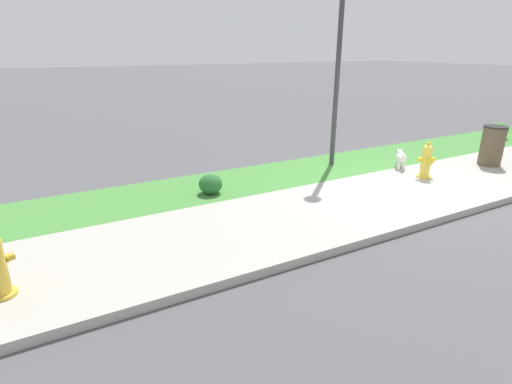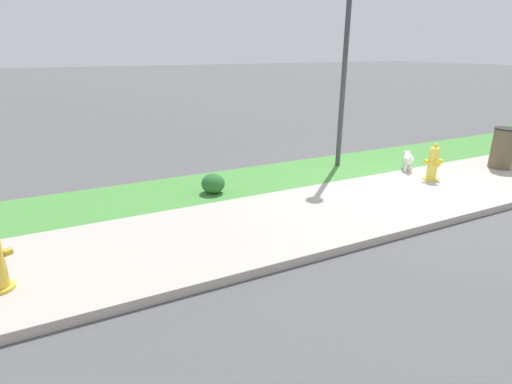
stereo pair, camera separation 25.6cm
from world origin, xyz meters
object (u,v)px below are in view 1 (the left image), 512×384
fire_hydrant_mid_block (426,161)px  trash_bin (492,146)px  street_lamp (341,23)px  shrub_bush_near_lamp (211,184)px  small_white_dog (401,157)px  shrub_bush_far_verge (498,130)px

fire_hydrant_mid_block → trash_bin: 2.12m
street_lamp → shrub_bush_near_lamp: (-3.25, -0.47, -2.88)m
small_white_dog → shrub_bush_far_verge: (5.09, 0.87, -0.02)m
fire_hydrant_mid_block → street_lamp: 3.39m
fire_hydrant_mid_block → street_lamp: bearing=-35.4°
fire_hydrant_mid_block → shrub_bush_near_lamp: 4.50m
shrub_bush_far_verge → fire_hydrant_mid_block: bearing=-162.7°
fire_hydrant_mid_block → small_white_dog: 0.77m
small_white_dog → trash_bin: trash_bin is taller
street_lamp → shrub_bush_far_verge: (6.25, -0.13, -2.83)m
trash_bin → shrub_bush_far_verge: 3.51m
street_lamp → trash_bin: (3.18, -1.81, -2.61)m
trash_bin → shrub_bush_near_lamp: 6.58m
small_white_dog → street_lamp: size_ratio=0.11×
shrub_bush_far_verge → trash_bin: bearing=-151.2°
fire_hydrant_mid_block → street_lamp: street_lamp is taller
street_lamp → shrub_bush_far_verge: street_lamp is taller
fire_hydrant_mid_block → shrub_bush_far_verge: bearing=-139.3°
street_lamp → trash_bin: bearing=-29.7°
fire_hydrant_mid_block → trash_bin: bearing=-158.5°
shrub_bush_near_lamp → trash_bin: bearing=-11.8°
trash_bin → shrub_bush_near_lamp: (-6.43, 1.34, -0.27)m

